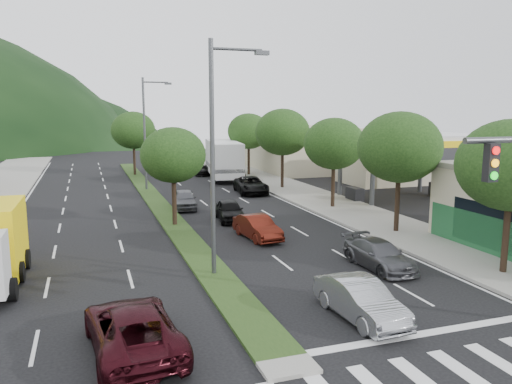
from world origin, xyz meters
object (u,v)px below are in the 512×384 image
object	(u,v)px
streetlight_near	(217,147)
tree_r_c	(334,144)
tree_r_d	(283,132)
car_queue_d	(251,185)
tree_r_e	(249,131)
tree_med_near	(173,155)
tree_r_a	(512,165)
sedan_silver	(360,300)
streetlight_mid	(147,128)
motorhome	(224,159)
suv_maroon	(133,328)
car_queue_f	(199,170)
car_queue_a	(230,210)
tree_r_b	(400,147)
car_queue_b	(379,255)
car_queue_c	(257,227)
car_queue_e	(184,199)
tree_med_far	(133,130)

from	to	relation	value
streetlight_near	tree_r_c	bearing A→B (deg)	45.49
tree_r_d	car_queue_d	size ratio (longest dim) A/B	1.38
tree_r_c	streetlight_near	bearing A→B (deg)	-134.51
tree_r_e	tree_med_near	xyz separation A→B (m)	(-12.00, -22.00, -0.46)
tree_r_a	sedan_silver	bearing A→B (deg)	-165.93
streetlight_mid	motorhome	distance (m)	10.69
sedan_silver	suv_maroon	distance (m)	7.62
tree_r_a	car_queue_f	size ratio (longest dim) A/B	1.60
sedan_silver	car_queue_a	world-z (taller)	sedan_silver
tree_r_b	car_queue_b	xyz separation A→B (m)	(-4.60, -5.39, -4.41)
tree_r_d	streetlight_near	size ratio (longest dim) A/B	0.72
car_queue_c	car_queue_e	distance (m)	10.24
streetlight_mid	car_queue_c	bearing A→B (deg)	-79.44
tree_r_a	tree_r_e	world-z (taller)	tree_r_e
streetlight_mid	suv_maroon	distance (m)	31.65
tree_r_c	car_queue_a	distance (m)	9.41
tree_r_b	tree_med_near	xyz separation A→B (m)	(-12.00, 6.00, -0.61)
tree_r_b	streetlight_near	bearing A→B (deg)	-161.27
tree_r_a	car_queue_f	world-z (taller)	tree_r_a
tree_med_far	car_queue_c	world-z (taller)	tree_med_far
car_queue_d	tree_med_near	bearing A→B (deg)	-122.92
tree_r_c	streetlight_near	size ratio (longest dim) A/B	0.65
tree_r_b	motorhome	bearing A→B (deg)	97.10
tree_r_b	tree_med_far	bearing A→B (deg)	110.56
motorhome	car_queue_c	bearing A→B (deg)	-93.01
car_queue_a	streetlight_mid	bearing A→B (deg)	108.96
tree_med_far	suv_maroon	distance (m)	42.40
motorhome	streetlight_mid	bearing A→B (deg)	-139.36
tree_r_b	car_queue_c	bearing A→B (deg)	170.25
tree_r_c	streetlight_near	distance (m)	16.85
tree_r_d	car_queue_d	world-z (taller)	tree_r_d
streetlight_mid	car_queue_e	bearing A→B (deg)	-81.52
tree_r_e	car_queue_d	bearing A→B (deg)	-107.08
tree_r_c	suv_maroon	bearing A→B (deg)	-131.59
streetlight_mid	tree_r_e	bearing A→B (deg)	30.69
tree_r_b	streetlight_near	xyz separation A→B (m)	(-11.79, -4.00, 0.55)
suv_maroon	car_queue_e	bearing A→B (deg)	-109.62
tree_med_far	car_queue_e	distance (m)	21.11
streetlight_near	car_queue_c	size ratio (longest dim) A/B	2.52
tree_r_d	streetlight_near	distance (m)	24.97
car_queue_a	car_queue_d	world-z (taller)	car_queue_d
streetlight_mid	tree_med_far	bearing A→B (deg)	91.07
tree_r_a	tree_med_near	world-z (taller)	tree_r_a
tree_r_d	car_queue_e	xyz separation A→B (m)	(-10.36, -6.60, -4.49)
streetlight_near	streetlight_mid	size ratio (longest dim) A/B	1.00
streetlight_mid	car_queue_f	world-z (taller)	streetlight_mid
streetlight_mid	car_queue_a	xyz separation A→B (m)	(3.46, -14.60, -4.90)
tree_r_a	streetlight_mid	size ratio (longest dim) A/B	0.66
car_queue_a	tree_r_b	bearing A→B (deg)	-31.90
tree_r_c	car_queue_b	distance (m)	14.74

